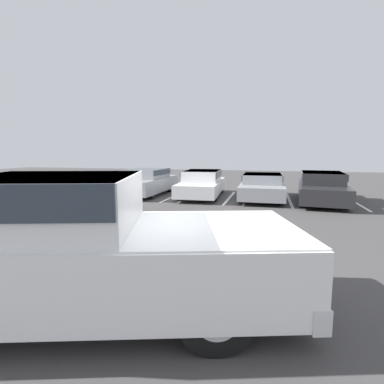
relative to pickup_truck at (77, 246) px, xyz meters
The scene contains 11 objects.
ground_plane 1.40m from the pickup_truck, 49.08° to the left, with size 60.00×60.00×0.00m, color #423F3F.
stall_stripe_a 11.37m from the pickup_truck, 113.94° to the left, with size 0.12×4.07×0.01m, color white.
stall_stripe_b 10.58m from the pickup_truck, 100.67° to the left, with size 0.12×4.07×0.01m, color white.
stall_stripe_c 10.42m from the pickup_truck, 86.17° to the left, with size 0.12×4.07×0.01m, color white.
stall_stripe_d 10.92m from the pickup_truck, 72.13° to the left, with size 0.12×4.07×0.01m, color white.
stall_stripe_e 12.00m from the pickup_truck, 59.98° to the left, with size 0.12×4.07×0.01m, color white.
pickup_truck is the anchor object (origin of this frame).
parked_sedan_a 10.98m from the pickup_truck, 108.10° to the left, with size 1.89×4.32×1.27m.
parked_sedan_b 10.57m from the pickup_truck, 93.45° to the left, with size 1.99×4.65×1.23m.
parked_sedan_c 10.64m from the pickup_truck, 78.34° to the left, with size 1.87×4.30×1.13m.
parked_sedan_d 11.24m from the pickup_truck, 65.76° to the left, with size 2.21×4.89×1.26m.
Camera 1 is at (1.69, -4.09, 2.13)m, focal length 28.00 mm.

